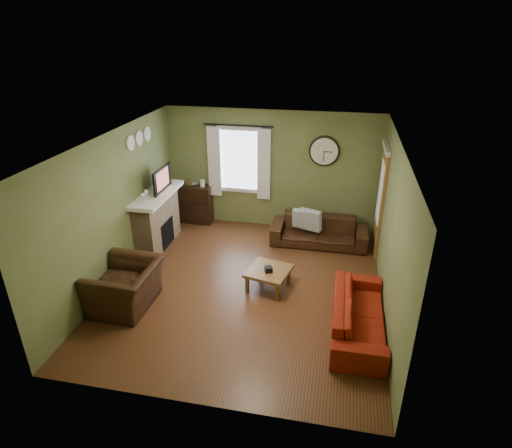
% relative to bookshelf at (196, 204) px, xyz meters
% --- Properties ---
extents(floor, '(4.60, 5.20, 0.00)m').
position_rel_bookshelf_xyz_m(floor, '(1.72, -2.42, -0.44)').
color(floor, '#512D17').
rests_on(floor, ground).
extents(ceiling, '(4.60, 5.20, 0.00)m').
position_rel_bookshelf_xyz_m(ceiling, '(1.72, -2.42, 2.16)').
color(ceiling, white).
rests_on(ceiling, ground).
extents(wall_left, '(0.00, 5.20, 2.60)m').
position_rel_bookshelf_xyz_m(wall_left, '(-0.58, -2.42, 0.86)').
color(wall_left, olive).
rests_on(wall_left, ground).
extents(wall_right, '(0.00, 5.20, 2.60)m').
position_rel_bookshelf_xyz_m(wall_right, '(4.02, -2.42, 0.86)').
color(wall_right, olive).
rests_on(wall_right, ground).
extents(wall_back, '(4.60, 0.00, 2.60)m').
position_rel_bookshelf_xyz_m(wall_back, '(1.72, 0.18, 0.86)').
color(wall_back, olive).
rests_on(wall_back, ground).
extents(wall_front, '(4.60, 0.00, 2.60)m').
position_rel_bookshelf_xyz_m(wall_front, '(1.72, -5.02, 0.86)').
color(wall_front, olive).
rests_on(wall_front, ground).
extents(fireplace, '(0.40, 1.40, 1.10)m').
position_rel_bookshelf_xyz_m(fireplace, '(-0.38, -1.27, 0.11)').
color(fireplace, tan).
rests_on(fireplace, floor).
extents(firebox, '(0.04, 0.60, 0.55)m').
position_rel_bookshelf_xyz_m(firebox, '(-0.19, -1.27, -0.14)').
color(firebox, black).
rests_on(firebox, fireplace).
extents(mantel, '(0.58, 1.60, 0.08)m').
position_rel_bookshelf_xyz_m(mantel, '(-0.35, -1.27, 0.70)').
color(mantel, white).
rests_on(mantel, fireplace).
extents(tv, '(0.08, 0.60, 0.35)m').
position_rel_bookshelf_xyz_m(tv, '(-0.33, -1.12, 0.91)').
color(tv, black).
rests_on(tv, mantel).
extents(tv_screen, '(0.02, 0.62, 0.36)m').
position_rel_bookshelf_xyz_m(tv_screen, '(-0.25, -1.12, 0.97)').
color(tv_screen, '#994C3F').
rests_on(tv_screen, mantel).
extents(medallion_left, '(0.28, 0.28, 0.03)m').
position_rel_bookshelf_xyz_m(medallion_left, '(-0.56, -1.62, 1.81)').
color(medallion_left, white).
rests_on(medallion_left, wall_left).
extents(medallion_mid, '(0.28, 0.28, 0.03)m').
position_rel_bookshelf_xyz_m(medallion_mid, '(-0.56, -1.27, 1.81)').
color(medallion_mid, white).
rests_on(medallion_mid, wall_left).
extents(medallion_right, '(0.28, 0.28, 0.03)m').
position_rel_bookshelf_xyz_m(medallion_right, '(-0.56, -0.92, 1.81)').
color(medallion_right, white).
rests_on(medallion_right, wall_left).
extents(window_pane, '(1.00, 0.02, 1.30)m').
position_rel_bookshelf_xyz_m(window_pane, '(1.02, 0.16, 1.06)').
color(window_pane, silver).
rests_on(window_pane, wall_back).
extents(curtain_rod, '(0.03, 0.03, 1.50)m').
position_rel_bookshelf_xyz_m(curtain_rod, '(1.02, 0.06, 1.83)').
color(curtain_rod, black).
rests_on(curtain_rod, wall_back).
extents(curtain_left, '(0.28, 0.04, 1.55)m').
position_rel_bookshelf_xyz_m(curtain_left, '(0.47, 0.06, 1.01)').
color(curtain_left, white).
rests_on(curtain_left, wall_back).
extents(curtain_right, '(0.28, 0.04, 1.55)m').
position_rel_bookshelf_xyz_m(curtain_right, '(1.57, 0.06, 1.01)').
color(curtain_right, white).
rests_on(curtain_right, wall_back).
extents(wall_clock, '(0.64, 0.06, 0.64)m').
position_rel_bookshelf_xyz_m(wall_clock, '(2.82, 0.13, 1.36)').
color(wall_clock, white).
rests_on(wall_clock, wall_back).
extents(door, '(0.05, 0.90, 2.10)m').
position_rel_bookshelf_xyz_m(door, '(3.99, -0.57, 0.61)').
color(door, '#905C2D').
rests_on(door, floor).
extents(bookshelf, '(0.75, 0.32, 0.89)m').
position_rel_bookshelf_xyz_m(bookshelf, '(0.00, 0.00, 0.00)').
color(bookshelf, black).
rests_on(bookshelf, floor).
extents(book, '(0.20, 0.23, 0.02)m').
position_rel_bookshelf_xyz_m(book, '(-0.11, 0.13, 0.52)').
color(book, brown).
rests_on(book, bookshelf).
extents(sofa_brown, '(1.96, 0.77, 0.57)m').
position_rel_bookshelf_xyz_m(sofa_brown, '(2.85, -0.53, -0.16)').
color(sofa_brown, black).
rests_on(sofa_brown, floor).
extents(pillow_left, '(0.47, 0.27, 0.45)m').
position_rel_bookshelf_xyz_m(pillow_left, '(2.66, -0.59, 0.11)').
color(pillow_left, '#9AA6AE').
rests_on(pillow_left, sofa_brown).
extents(pillow_right, '(0.41, 0.18, 0.40)m').
position_rel_bookshelf_xyz_m(pillow_right, '(2.50, -0.56, 0.11)').
color(pillow_right, '#9AA6AE').
rests_on(pillow_right, sofa_brown).
extents(sofa_red, '(0.76, 1.94, 0.57)m').
position_rel_bookshelf_xyz_m(sofa_red, '(3.62, -3.21, -0.16)').
color(sofa_red, maroon).
rests_on(sofa_red, floor).
extents(armchair, '(1.00, 1.14, 0.73)m').
position_rel_bookshelf_xyz_m(armchair, '(-0.06, -3.31, -0.08)').
color(armchair, black).
rests_on(armchair, floor).
extents(coffee_table, '(0.83, 0.83, 0.37)m').
position_rel_bookshelf_xyz_m(coffee_table, '(2.11, -2.37, -0.26)').
color(coffee_table, brown).
rests_on(coffee_table, floor).
extents(tissue_box, '(0.16, 0.16, 0.09)m').
position_rel_bookshelf_xyz_m(tissue_box, '(2.12, -2.43, -0.04)').
color(tissue_box, black).
rests_on(tissue_box, coffee_table).
extents(wine_glass_a, '(0.07, 0.07, 0.21)m').
position_rel_bookshelf_xyz_m(wine_glass_a, '(-0.33, -1.85, 0.84)').
color(wine_glass_a, white).
rests_on(wine_glass_a, mantel).
extents(wine_glass_b, '(0.08, 0.08, 0.22)m').
position_rel_bookshelf_xyz_m(wine_glass_b, '(-0.33, -1.70, 0.85)').
color(wine_glass_b, white).
rests_on(wine_glass_b, mantel).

